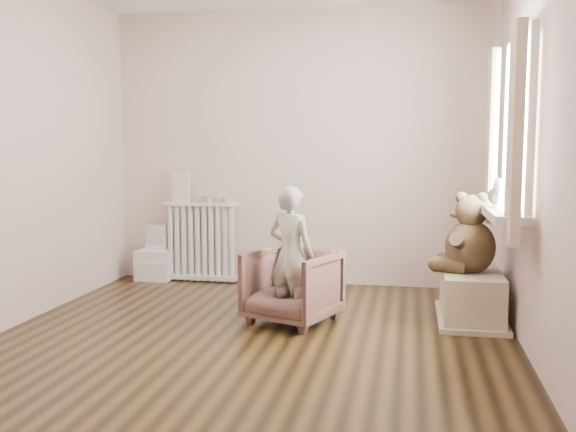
% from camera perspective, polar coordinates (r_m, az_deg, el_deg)
% --- Properties ---
extents(floor, '(3.60, 3.60, 0.01)m').
position_cam_1_polar(floor, '(4.57, -2.96, -10.59)').
color(floor, black).
rests_on(floor, ground).
extents(back_wall, '(3.60, 0.02, 2.60)m').
position_cam_1_polar(back_wall, '(6.14, 1.02, 6.05)').
color(back_wall, beige).
rests_on(back_wall, ground).
extents(front_wall, '(3.60, 0.02, 2.60)m').
position_cam_1_polar(front_wall, '(2.66, -12.49, 5.52)').
color(front_wall, beige).
rests_on(front_wall, ground).
extents(left_wall, '(0.02, 3.60, 2.60)m').
position_cam_1_polar(left_wall, '(5.12, -23.12, 5.48)').
color(left_wall, beige).
rests_on(left_wall, ground).
extents(right_wall, '(0.02, 3.60, 2.60)m').
position_cam_1_polar(right_wall, '(4.31, 20.96, 5.51)').
color(right_wall, beige).
rests_on(right_wall, ground).
extents(window, '(0.03, 0.90, 1.10)m').
position_cam_1_polar(window, '(4.60, 19.89, 7.44)').
color(window, white).
rests_on(window, right_wall).
extents(window_sill, '(0.22, 1.10, 0.06)m').
position_cam_1_polar(window_sill, '(4.61, 18.51, 0.27)').
color(window_sill, silver).
rests_on(window_sill, right_wall).
extents(curtain_left, '(0.06, 0.26, 1.30)m').
position_cam_1_polar(curtain_left, '(4.02, 19.56, 6.81)').
color(curtain_left, beige).
rests_on(curtain_left, right_wall).
extents(curtain_right, '(0.06, 0.26, 1.30)m').
position_cam_1_polar(curtain_right, '(5.15, 17.66, 6.70)').
color(curtain_right, beige).
rests_on(curtain_right, right_wall).
extents(radiator, '(0.74, 0.14, 0.78)m').
position_cam_1_polar(radiator, '(6.33, -7.74, -2.27)').
color(radiator, silver).
rests_on(radiator, floor).
extents(paper_doll, '(0.18, 0.02, 0.30)m').
position_cam_1_polar(paper_doll, '(6.34, -9.48, 2.59)').
color(paper_doll, beige).
rests_on(paper_doll, radiator).
extents(tin_a, '(0.10, 0.10, 0.06)m').
position_cam_1_polar(tin_a, '(6.26, -7.11, 1.47)').
color(tin_a, '#A59E8C').
rests_on(tin_a, radiator).
extents(tin_b, '(0.09, 0.09, 0.05)m').
position_cam_1_polar(tin_b, '(6.20, -5.51, 1.41)').
color(tin_b, '#A59E8C').
rests_on(tin_b, radiator).
extents(toy_vanity, '(0.35, 0.25, 0.54)m').
position_cam_1_polar(toy_vanity, '(6.48, -11.78, -3.17)').
color(toy_vanity, silver).
rests_on(toy_vanity, floor).
extents(armchair, '(0.77, 0.78, 0.55)m').
position_cam_1_polar(armchair, '(4.83, 0.38, -6.27)').
color(armchair, brown).
rests_on(armchair, floor).
extents(child, '(0.43, 0.36, 1.02)m').
position_cam_1_polar(child, '(4.74, 0.27, -3.43)').
color(child, beige).
rests_on(child, armchair).
extents(toy_bench, '(0.43, 0.81, 0.38)m').
position_cam_1_polar(toy_bench, '(5.11, 15.96, -6.71)').
color(toy_bench, '#C5BA95').
rests_on(toy_bench, floor).
extents(teddy_bear, '(0.56, 0.49, 0.59)m').
position_cam_1_polar(teddy_bear, '(4.98, 15.93, -1.54)').
color(teddy_bear, '#362717').
rests_on(teddy_bear, toy_bench).
extents(plush_cat, '(0.16, 0.25, 0.21)m').
position_cam_1_polar(plush_cat, '(4.74, 18.22, 2.01)').
color(plush_cat, slate).
rests_on(plush_cat, window_sill).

